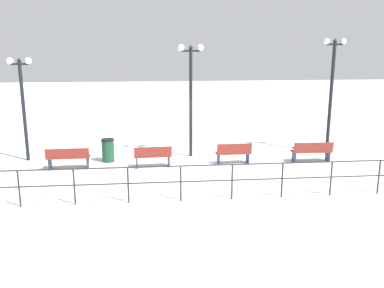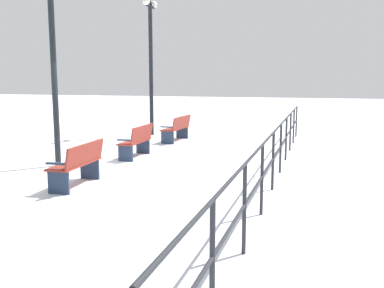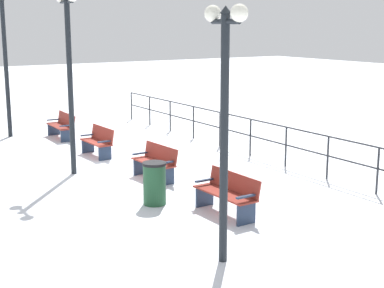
{
  "view_description": "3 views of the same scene",
  "coord_description": "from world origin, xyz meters",
  "px_view_note": "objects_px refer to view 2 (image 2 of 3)",
  "views": [
    {
      "loc": [
        -15.73,
        1.64,
        4.6
      ],
      "look_at": [
        -0.95,
        0.15,
        1.08
      ],
      "focal_mm": 38.77,
      "sensor_mm": 36.0,
      "label": 1
    },
    {
      "loc": [
        -4.67,
        8.83,
        2.09
      ],
      "look_at": [
        -2.03,
        0.02,
        0.69
      ],
      "focal_mm": 40.14,
      "sensor_mm": 36.0,
      "label": 2
    },
    {
      "loc": [
        6.66,
        14.08,
        3.88
      ],
      "look_at": [
        -1.51,
        1.23,
        0.7
      ],
      "focal_mm": 54.07,
      "sensor_mm": 36.0,
      "label": 3
    }
  ],
  "objects_px": {
    "bench_third": "(78,164)",
    "lamppost_near": "(151,50)",
    "bench_second": "(137,141)",
    "bench_nearest": "(177,128)",
    "lamppost_middle": "(52,34)"
  },
  "relations": [
    {
      "from": "bench_third",
      "to": "lamppost_middle",
      "type": "height_order",
      "value": "lamppost_middle"
    },
    {
      "from": "lamppost_near",
      "to": "bench_third",
      "type": "bearing_deg",
      "value": 101.48
    },
    {
      "from": "bench_second",
      "to": "bench_nearest",
      "type": "bearing_deg",
      "value": -92.42
    },
    {
      "from": "bench_nearest",
      "to": "lamppost_middle",
      "type": "distance_m",
      "value": 5.67
    },
    {
      "from": "bench_third",
      "to": "lamppost_near",
      "type": "xyz_separation_m",
      "value": [
        1.56,
        -7.68,
        2.68
      ]
    },
    {
      "from": "bench_nearest",
      "to": "lamppost_middle",
      "type": "relative_size",
      "value": 0.35
    },
    {
      "from": "bench_second",
      "to": "bench_third",
      "type": "distance_m",
      "value": 3.21
    },
    {
      "from": "lamppost_near",
      "to": "lamppost_middle",
      "type": "bearing_deg",
      "value": 90.0
    },
    {
      "from": "bench_nearest",
      "to": "lamppost_near",
      "type": "relative_size",
      "value": 0.33
    },
    {
      "from": "bench_nearest",
      "to": "lamppost_near",
      "type": "height_order",
      "value": "lamppost_near"
    },
    {
      "from": "bench_nearest",
      "to": "bench_second",
      "type": "height_order",
      "value": "bench_second"
    },
    {
      "from": "bench_nearest",
      "to": "bench_second",
      "type": "distance_m",
      "value": 3.21
    },
    {
      "from": "lamppost_near",
      "to": "lamppost_middle",
      "type": "xyz_separation_m",
      "value": [
        0.0,
        6.05,
        -0.01
      ]
    },
    {
      "from": "lamppost_near",
      "to": "lamppost_middle",
      "type": "height_order",
      "value": "lamppost_near"
    },
    {
      "from": "lamppost_middle",
      "to": "lamppost_near",
      "type": "bearing_deg",
      "value": -90.0
    }
  ]
}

